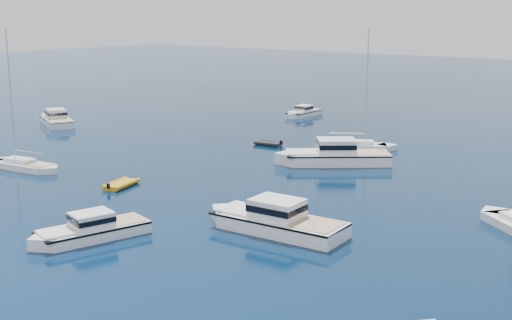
% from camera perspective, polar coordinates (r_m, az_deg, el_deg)
% --- Properties ---
extents(ground, '(400.00, 400.00, 0.00)m').
position_cam_1_polar(ground, '(47.97, -19.08, -7.07)').
color(ground, '#082651').
rests_on(ground, ground).
extents(motor_cruiser_near, '(4.93, 9.49, 2.39)m').
position_cam_1_polar(motor_cruiser_near, '(48.73, -13.72, -6.42)').
color(motor_cruiser_near, silver).
rests_on(motor_cruiser_near, ground).
extents(motor_cruiser_centre, '(11.93, 4.47, 3.07)m').
position_cam_1_polar(motor_cruiser_centre, '(48.97, 1.53, -5.96)').
color(motor_cruiser_centre, silver).
rests_on(motor_cruiser_centre, ground).
extents(motor_cruiser_far_l, '(11.03, 7.49, 2.80)m').
position_cam_1_polar(motor_cruiser_far_l, '(98.35, -16.38, 2.87)').
color(motor_cruiser_far_l, silver).
rests_on(motor_cruiser_far_l, ground).
extents(motor_cruiser_distant, '(12.18, 11.11, 3.32)m').
position_cam_1_polar(motor_cruiser_distant, '(70.55, 6.49, -0.31)').
color(motor_cruiser_distant, silver).
rests_on(motor_cruiser_distant, ground).
extents(motor_cruiser_horizon, '(2.62, 7.99, 2.08)m').
position_cam_1_polar(motor_cruiser_horizon, '(102.35, 3.98, 3.70)').
color(motor_cruiser_horizon, white).
rests_on(motor_cruiser_horizon, ground).
extents(sailboat_mid_l, '(10.07, 3.99, 14.41)m').
position_cam_1_polar(sailboat_mid_l, '(71.69, -18.91, -0.71)').
color(sailboat_mid_l, silver).
rests_on(sailboat_mid_l, ground).
extents(sailboat_centre, '(9.42, 7.42, 14.17)m').
position_cam_1_polar(sailboat_centre, '(78.17, 8.38, 0.88)').
color(sailboat_centre, silver).
rests_on(sailboat_centre, ground).
extents(tender_yellow, '(3.11, 4.33, 0.95)m').
position_cam_1_polar(tender_yellow, '(62.24, -11.22, -2.19)').
color(tender_yellow, '#D2950C').
rests_on(tender_yellow, ground).
extents(tender_grey_far, '(3.59, 2.37, 0.95)m').
position_cam_1_polar(tender_grey_far, '(79.77, 1.03, 1.25)').
color(tender_grey_far, black).
rests_on(tender_grey_far, ground).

